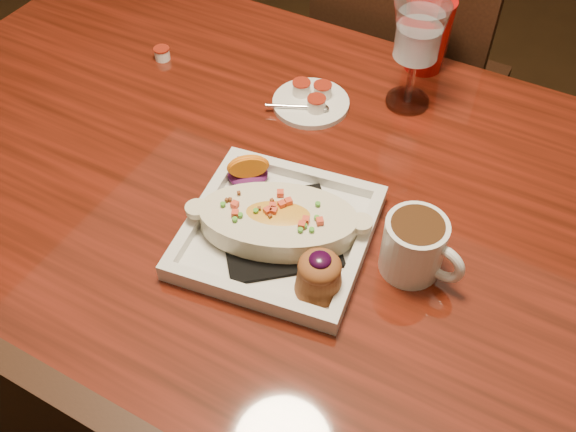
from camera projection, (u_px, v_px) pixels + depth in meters
The scene contains 9 objects.
floor at pixel (282, 385), 1.62m from camera, with size 7.00×7.00×0.00m, color black.
table at pixel (279, 214), 1.13m from camera, with size 1.50×0.90×0.75m.
chair_far at pixel (403, 88), 1.61m from camera, with size 0.42×0.42×0.93m.
plate at pixel (281, 229), 0.94m from camera, with size 0.30×0.30×0.08m.
coffee_mug at pixel (416, 245), 0.90m from camera, with size 0.12×0.09×0.09m.
goblet at pixel (418, 38), 1.08m from camera, with size 0.10×0.10×0.20m.
saucer at pixel (310, 101), 1.17m from camera, with size 0.14×0.14×0.10m.
creamer_loose at pixel (162, 53), 1.27m from camera, with size 0.03×0.03×0.02m.
red_tumbler at pixel (428, 35), 1.20m from camera, with size 0.09×0.09×0.14m, color #B30D0C.
Camera 1 is at (0.38, -0.65, 1.50)m, focal length 40.00 mm.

